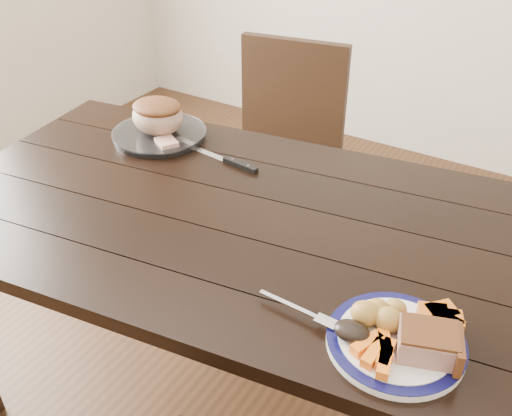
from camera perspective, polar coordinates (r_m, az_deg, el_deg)
The scene contains 15 objects.
ground at distance 1.99m, azimuth -1.75°, elevation -18.53°, with size 4.00×4.00×0.00m, color #472B16.
dining_table at distance 1.53m, azimuth -2.16°, elevation -3.24°, with size 1.71×1.11×0.75m.
chair_far at distance 2.25m, azimuth 2.64°, elevation 5.78°, with size 0.49×0.49×0.93m.
dinner_plate at distance 1.15m, azimuth 13.78°, elevation -12.92°, with size 0.26×0.26×0.02m, color white.
plate_rim at distance 1.14m, azimuth 13.83°, elevation -12.62°, with size 0.26×0.26×0.02m, color #0C0C3D.
serving_platter at distance 1.86m, azimuth -9.61°, elevation 7.21°, with size 0.29×0.29×0.02m, color white.
pork_slice at distance 1.11m, azimuth 16.83°, elevation -12.77°, with size 0.11×0.09×0.05m, color #AA7568.
roasted_potatoes at distance 1.15m, azimuth 12.30°, elevation -10.32°, with size 0.10×0.10×0.05m.
carrot_batons at distance 1.09m, azimuth 12.20°, elevation -13.88°, with size 0.09×0.11×0.02m.
pumpkin_wedges at distance 1.17m, azimuth 18.02°, elevation -10.70°, with size 0.10×0.09×0.04m.
dark_mushroom at distance 1.11m, azimuth 9.57°, elevation -12.06°, with size 0.07×0.05×0.03m, color black.
fork at distance 1.16m, azimuth 4.73°, elevation -10.27°, with size 0.18×0.03×0.00m.
roast_joint at distance 1.84m, azimuth -9.80°, elevation 8.98°, with size 0.17×0.15×0.11m, color tan.
cut_slice at distance 1.78m, azimuth -8.93°, elevation 6.48°, with size 0.07×0.06×0.02m, color tan.
carving_knife at distance 1.69m, azimuth -2.61°, elevation 4.72°, with size 0.32×0.06×0.01m.
Camera 1 is at (0.69, -1.01, 1.57)m, focal length 40.00 mm.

